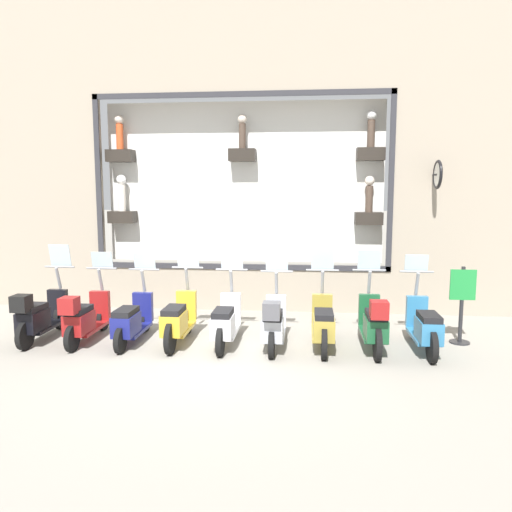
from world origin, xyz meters
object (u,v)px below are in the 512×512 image
object	(u,v)px
scooter_navy_6	(132,321)
scooter_black_8	(39,316)
scooter_white_4	(226,323)
scooter_yellow_5	(178,320)
scooter_green_1	(374,324)
scooter_teal_0	(425,327)
scooter_silver_3	(274,323)
scooter_red_7	(84,318)
scooter_olive_2	(323,324)
shop_sign_post	(462,303)

from	to	relation	value
scooter_navy_6	scooter_black_8	distance (m)	1.72
scooter_white_4	scooter_yellow_5	bearing A→B (deg)	89.48
scooter_white_4	scooter_green_1	bearing A→B (deg)	-91.12
scooter_teal_0	scooter_navy_6	world-z (taller)	scooter_teal_0
scooter_silver_3	scooter_navy_6	size ratio (longest dim) A/B	1.00
scooter_teal_0	scooter_black_8	distance (m)	6.86
scooter_teal_0	scooter_navy_6	xyz separation A→B (m)	(-0.01, 5.14, -0.03)
scooter_silver_3	scooter_black_8	distance (m)	4.29
scooter_navy_6	scooter_red_7	xyz separation A→B (m)	(-0.06, 0.86, 0.05)
scooter_teal_0	scooter_black_8	size ratio (longest dim) A/B	1.00
scooter_olive_2	scooter_silver_3	bearing A→B (deg)	94.90
scooter_white_4	scooter_red_7	distance (m)	2.57
scooter_green_1	scooter_navy_6	distance (m)	4.29
scooter_teal_0	scooter_olive_2	bearing A→B (deg)	89.92
scooter_teal_0	shop_sign_post	size ratio (longest dim) A/B	1.29
shop_sign_post	scooter_yellow_5	bearing A→B (deg)	96.61
scooter_silver_3	scooter_white_4	xyz separation A→B (m)	(0.07, 0.86, -0.03)
scooter_white_4	scooter_navy_6	size ratio (longest dim) A/B	1.01
scooter_silver_3	scooter_olive_2	bearing A→B (deg)	-85.10
scooter_olive_2	scooter_silver_3	size ratio (longest dim) A/B	1.01
scooter_olive_2	scooter_yellow_5	xyz separation A→B (m)	(0.00, 2.57, 0.01)
scooter_yellow_5	shop_sign_post	xyz separation A→B (m)	(0.59, -5.06, 0.29)
scooter_black_8	scooter_red_7	bearing A→B (deg)	-90.59
scooter_green_1	scooter_navy_6	bearing A→B (deg)	89.39
scooter_black_8	scooter_olive_2	bearing A→B (deg)	-89.30
scooter_olive_2	scooter_silver_3	distance (m)	0.86
scooter_white_4	scooter_navy_6	bearing A→B (deg)	90.16
scooter_yellow_5	scooter_silver_3	bearing A→B (deg)	-92.55
scooter_navy_6	scooter_red_7	bearing A→B (deg)	94.13
scooter_olive_2	scooter_red_7	distance (m)	4.29
scooter_yellow_5	shop_sign_post	size ratio (longest dim) A/B	1.29
scooter_teal_0	shop_sign_post	distance (m)	1.02
scooter_teal_0	scooter_yellow_5	distance (m)	4.29
scooter_silver_3	scooter_yellow_5	xyz separation A→B (m)	(0.08, 1.71, -0.01)
scooter_navy_6	shop_sign_post	world-z (taller)	scooter_navy_6
scooter_olive_2	shop_sign_post	world-z (taller)	scooter_olive_2
scooter_navy_6	scooter_white_4	bearing A→B (deg)	-89.84
scooter_yellow_5	scooter_black_8	world-z (taller)	scooter_yellow_5
scooter_red_7	scooter_white_4	bearing A→B (deg)	-88.51
scooter_teal_0	scooter_green_1	bearing A→B (deg)	93.53
scooter_black_8	shop_sign_post	size ratio (longest dim) A/B	1.28
scooter_teal_0	scooter_olive_2	size ratio (longest dim) A/B	1.00
scooter_yellow_5	shop_sign_post	distance (m)	5.10
scooter_silver_3	scooter_white_4	distance (m)	0.86
scooter_green_1	scooter_red_7	size ratio (longest dim) A/B	1.01
scooter_navy_6	scooter_black_8	bearing A→B (deg)	91.77
scooter_green_1	scooter_white_4	bearing A→B (deg)	88.88
scooter_red_7	scooter_teal_0	bearing A→B (deg)	-89.34
scooter_red_7	scooter_black_8	distance (m)	0.86
scooter_silver_3	scooter_yellow_5	bearing A→B (deg)	87.45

